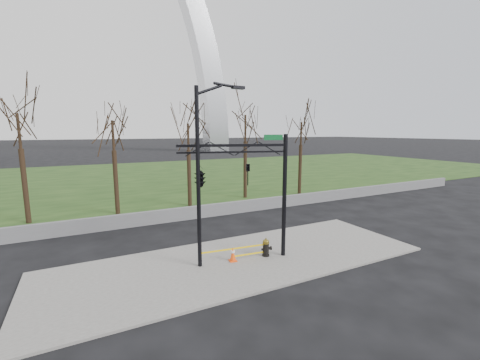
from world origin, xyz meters
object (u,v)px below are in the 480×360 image
fire_hydrant (266,248)px  traffic_cone (233,254)px  street_light (203,165)px  traffic_signal_mast (217,176)px

fire_hydrant → traffic_cone: 1.72m
traffic_cone → street_light: street_light is taller
traffic_cone → traffic_signal_mast: traffic_signal_mast is taller
fire_hydrant → traffic_cone: fire_hydrant is taller
fire_hydrant → traffic_signal_mast: 4.35m
street_light → traffic_cone: bearing=-12.2°
fire_hydrant → street_light: 5.18m
fire_hydrant → street_light: size_ratio=0.11×
fire_hydrant → street_light: bearing=-172.0°
traffic_cone → street_light: (-1.33, 0.21, 4.26)m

